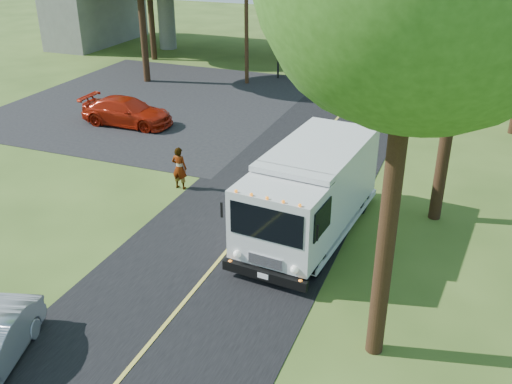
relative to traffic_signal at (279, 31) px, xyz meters
The scene contains 10 objects.
ground 26.87m from the traffic_signal, 77.01° to the right, with size 120.00×120.00×0.00m, color #38501C.
road 17.38m from the traffic_signal, 69.44° to the right, with size 7.00×90.00×0.02m, color black.
parking_lot 9.96m from the traffic_signal, 122.01° to the right, with size 16.00×18.00×0.01m, color black.
lane_line 17.38m from the traffic_signal, 69.44° to the right, with size 0.12×90.00×0.01m, color gold.
overpass 8.59m from the traffic_signal, 45.00° to the left, with size 54.00×10.00×7.30m.
traffic_signal is the anchor object (origin of this frame).
utility_pole 2.86m from the traffic_signal, 126.87° to the right, with size 1.60×0.26×9.00m.
step_van 21.53m from the traffic_signal, 67.54° to the right, with size 3.39×7.63×3.11m.
red_sedan 13.11m from the traffic_signal, 109.19° to the right, with size 2.03×4.99×1.45m, color #9B1A09.
pedestrian 18.48m from the traffic_signal, 83.11° to the right, with size 0.66×0.43×1.80m, color gray.
Camera 1 is at (6.88, -10.81, 10.09)m, focal length 40.00 mm.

